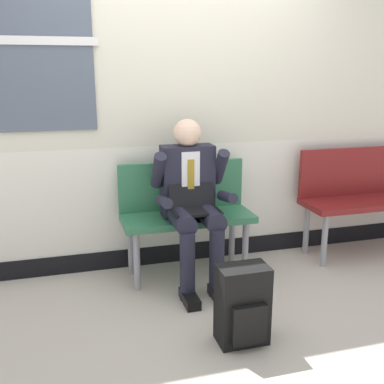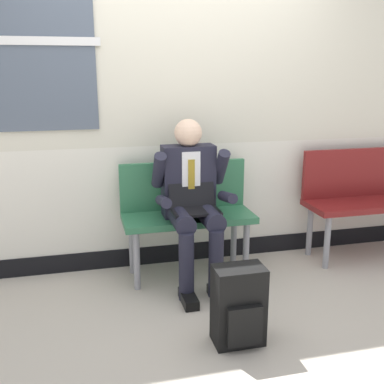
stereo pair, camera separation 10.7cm
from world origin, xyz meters
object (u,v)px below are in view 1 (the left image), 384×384
Objects in this scene: bench_with_person at (185,209)px; bench_empty at (361,192)px; backpack at (243,306)px; person_seated at (192,198)px.

bench_empty reaches higher than bench_with_person.
bench_empty is 2.26× the size of backpack.
person_seated is 0.98m from backpack.
bench_empty is 1.64m from person_seated.
backpack is at bearing -86.18° from bench_with_person.
bench_empty reaches higher than backpack.
person_seated reaches higher than bench_empty.
bench_with_person is 0.92× the size of bench_empty.
backpack is (-1.55, -1.08, -0.32)m from bench_empty.
bench_with_person is 0.82× the size of person_seated.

